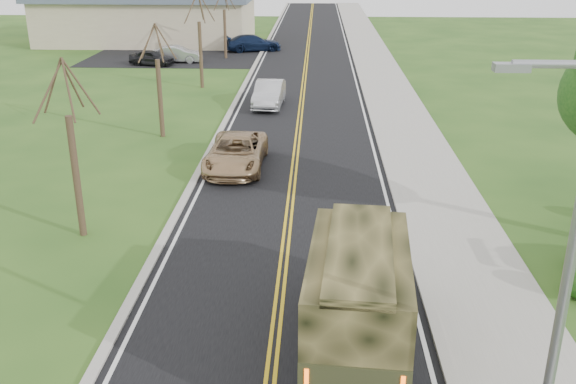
{
  "coord_description": "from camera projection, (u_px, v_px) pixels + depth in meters",
  "views": [
    {
      "loc": [
        0.97,
        -9.69,
        9.4
      ],
      "look_at": [
        0.07,
        9.75,
        1.8
      ],
      "focal_mm": 40.0,
      "sensor_mm": 36.0,
      "label": 1
    }
  ],
  "objects": [
    {
      "name": "curb_right",
      "position": [
        359.0,
        72.0,
        49.5
      ],
      "size": [
        0.3,
        120.0,
        0.12
      ],
      "primitive_type": "cube",
      "color": "#9E998E",
      "rests_on": "ground"
    },
    {
      "name": "lot_car_dark",
      "position": [
        152.0,
        58.0,
        52.12
      ],
      "size": [
        3.9,
        2.26,
        1.25
      ],
      "primitive_type": "imported",
      "rotation": [
        0.0,
        0.0,
        1.34
      ],
      "color": "black",
      "rests_on": "ground"
    },
    {
      "name": "bare_tree_a",
      "position": [
        74.0,
        162.0,
        21.13
      ],
      "size": [
        1.93,
        2.26,
        6.08
      ],
      "color": "#38281C",
      "rests_on": "ground"
    },
    {
      "name": "bare_tree_c",
      "position": [
        200.0,
        47.0,
        43.41
      ],
      "size": [
        2.04,
        2.39,
        6.42
      ],
      "color": "#38281C",
      "rests_on": "ground"
    },
    {
      "name": "street_light",
      "position": [
        561.0,
        277.0,
        10.19
      ],
      "size": [
        1.65,
        0.22,
        8.0
      ],
      "color": "gray",
      "rests_on": "ground"
    },
    {
      "name": "sedan_silver",
      "position": [
        269.0,
        94.0,
        39.08
      ],
      "size": [
        1.84,
        4.71,
        1.53
      ],
      "primitive_type": "imported",
      "rotation": [
        0.0,
        0.0,
        -0.05
      ],
      "color": "#BBBCC0",
      "rests_on": "ground"
    },
    {
      "name": "road",
      "position": [
        305.0,
        72.0,
        49.7
      ],
      "size": [
        8.0,
        120.0,
        0.01
      ],
      "primitive_type": "cube",
      "color": "black",
      "rests_on": "ground"
    },
    {
      "name": "curb_left",
      "position": [
        252.0,
        71.0,
        49.86
      ],
      "size": [
        0.3,
        120.0,
        0.1
      ],
      "primitive_type": "cube",
      "color": "#9E998E",
      "rests_on": "ground"
    },
    {
      "name": "suv_champagne",
      "position": [
        236.0,
        152.0,
        28.29
      ],
      "size": [
        2.53,
        5.32,
        1.47
      ],
      "primitive_type": "imported",
      "rotation": [
        0.0,
        0.0,
        -0.02
      ],
      "color": "tan",
      "rests_on": "ground"
    },
    {
      "name": "lot_car_navy",
      "position": [
        253.0,
        43.0,
        58.95
      ],
      "size": [
        5.55,
        3.63,
        1.5
      ],
      "primitive_type": "imported",
      "rotation": [
        0.0,
        0.0,
        1.9
      ],
      "color": "#0E1934",
      "rests_on": "ground"
    },
    {
      "name": "military_truck",
      "position": [
        358.0,
        286.0,
        15.15
      ],
      "size": [
        2.67,
        6.48,
        3.16
      ],
      "rotation": [
        0.0,
        0.0,
        -0.08
      ],
      "color": "black",
      "rests_on": "ground"
    },
    {
      "name": "sidewalk_right",
      "position": [
        381.0,
        72.0,
        49.43
      ],
      "size": [
        3.2,
        120.0,
        0.1
      ],
      "primitive_type": "cube",
      "color": "#9E998E",
      "rests_on": "ground"
    },
    {
      "name": "commercial_building",
      "position": [
        150.0,
        14.0,
        64.27
      ],
      "size": [
        25.5,
        21.5,
        5.65
      ],
      "color": "tan",
      "rests_on": "ground"
    },
    {
      "name": "bare_tree_d",
      "position": [
        225.0,
        28.0,
        54.66
      ],
      "size": [
        1.88,
        2.2,
        5.91
      ],
      "color": "#38281C",
      "rests_on": "ground"
    },
    {
      "name": "lot_car_silver",
      "position": [
        177.0,
        54.0,
        53.46
      ],
      "size": [
        4.17,
        1.5,
        1.37
      ],
      "primitive_type": "imported",
      "rotation": [
        0.0,
        0.0,
        1.56
      ],
      "color": "#A0A1A5",
      "rests_on": "ground"
    },
    {
      "name": "bare_tree_b",
      "position": [
        159.0,
        89.0,
        32.35
      ],
      "size": [
        1.83,
        2.14,
        5.73
      ],
      "color": "#38281C",
      "rests_on": "ground"
    }
  ]
}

